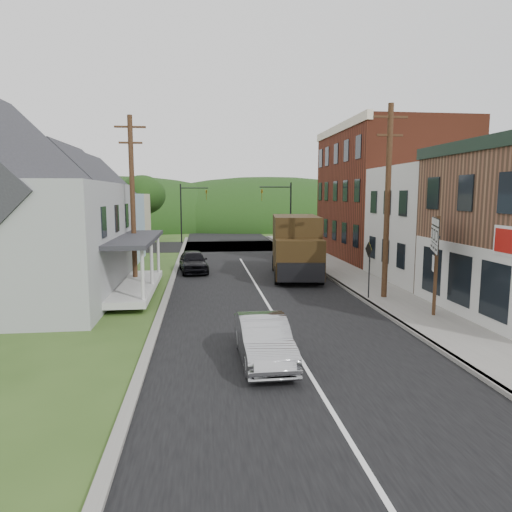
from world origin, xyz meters
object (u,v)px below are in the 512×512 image
object	(u,v)px
warning_sign	(369,262)
silver_sedan	(264,340)
route_sign_cluster	(435,251)
dark_sedan	(193,262)
delivery_van	(296,247)

from	to	relation	value
warning_sign	silver_sedan	bearing A→B (deg)	-132.57
route_sign_cluster	dark_sedan	bearing A→B (deg)	150.26
warning_sign	delivery_van	bearing A→B (deg)	104.74
route_sign_cluster	delivery_van	bearing A→B (deg)	131.79
dark_sedan	route_sign_cluster	size ratio (longest dim) A/B	1.04
silver_sedan	route_sign_cluster	world-z (taller)	route_sign_cluster
route_sign_cluster	silver_sedan	bearing A→B (deg)	-130.04
warning_sign	route_sign_cluster	bearing A→B (deg)	-69.23
silver_sedan	delivery_van	xyz separation A→B (m)	(3.81, 13.67, 1.19)
silver_sedan	dark_sedan	bearing A→B (deg)	96.97
route_sign_cluster	warning_sign	distance (m)	3.68
dark_sedan	route_sign_cluster	distance (m)	15.71
delivery_van	route_sign_cluster	xyz separation A→B (m)	(3.55, -9.70, 0.86)
route_sign_cluster	warning_sign	xyz separation A→B (m)	(-1.46, 3.26, -0.88)
silver_sedan	dark_sedan	xyz separation A→B (m)	(-2.35, 16.14, 0.03)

